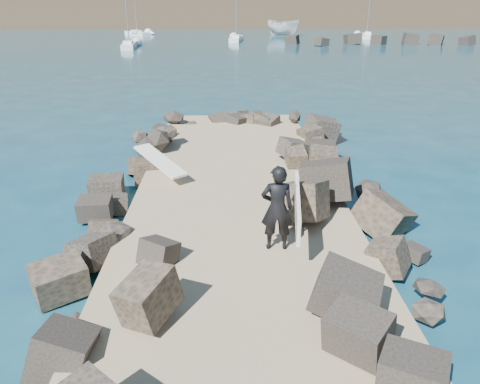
{
  "coord_description": "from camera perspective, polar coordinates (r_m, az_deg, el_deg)",
  "views": [
    {
      "loc": [
        -0.32,
        -11.59,
        5.9
      ],
      "look_at": [
        0.0,
        -1.0,
        1.5
      ],
      "focal_mm": 35.0,
      "sensor_mm": 36.0,
      "label": 1
    }
  ],
  "objects": [
    {
      "name": "riprap_left",
      "position": [
        11.73,
        -14.3,
        -5.62
      ],
      "size": [
        2.6,
        22.0,
        1.0
      ],
      "primitive_type": "cube",
      "color": "black",
      "rests_on": "ground"
    },
    {
      "name": "surfboard_resting",
      "position": [
        15.05,
        -9.7,
        3.36
      ],
      "size": [
        1.88,
        2.1,
        0.08
      ],
      "primitive_type": "cube",
      "rotation": [
        0.0,
        0.0,
        0.69
      ],
      "color": "silver",
      "rests_on": "riprap_left"
    },
    {
      "name": "jetty",
      "position": [
        11.11,
        0.16,
        -7.72
      ],
      "size": [
        6.0,
        26.0,
        0.6
      ],
      "primitive_type": "cube",
      "color": "#8C7759",
      "rests_on": "ground"
    },
    {
      "name": "sailboat_a",
      "position": [
        64.07,
        -13.35,
        17.0
      ],
      "size": [
        2.08,
        6.86,
        8.18
      ],
      "color": "white",
      "rests_on": "ground"
    },
    {
      "name": "sailboat_b",
      "position": [
        72.72,
        -0.46,
        18.16
      ],
      "size": [
        2.3,
        6.59,
        7.86
      ],
      "color": "white",
      "rests_on": "ground"
    },
    {
      "name": "riprap_right",
      "position": [
        11.89,
        14.25,
        -5.22
      ],
      "size": [
        2.6,
        22.0,
        1.0
      ],
      "primitive_type": "cube",
      "color": "black",
      "rests_on": "ground"
    },
    {
      "name": "sailboat_e",
      "position": [
        85.8,
        -12.43,
        18.34
      ],
      "size": [
        5.16,
        6.23,
        8.09
      ],
      "color": "white",
      "rests_on": "ground"
    },
    {
      "name": "boat_imported",
      "position": [
        83.93,
        5.32,
        19.34
      ],
      "size": [
        6.55,
        6.99,
        2.69
      ],
      "primitive_type": "imported",
      "rotation": [
        0.0,
        0.0,
        0.71
      ],
      "color": "silver",
      "rests_on": "ground"
    },
    {
      "name": "ground",
      "position": [
        13.01,
        -0.13,
        -4.42
      ],
      "size": [
        800.0,
        800.0,
        0.0
      ],
      "primitive_type": "plane",
      "color": "#0F384C",
      "rests_on": "ground"
    },
    {
      "name": "sailboat_f",
      "position": [
        113.7,
        15.78,
        18.96
      ],
      "size": [
        1.33,
        5.8,
        7.12
      ],
      "color": "white",
      "rests_on": "ground"
    },
    {
      "name": "sailboat_d",
      "position": [
        81.97,
        15.19,
        17.93
      ],
      "size": [
        2.72,
        5.94,
        7.13
      ],
      "color": "white",
      "rests_on": "ground"
    },
    {
      "name": "surfer_with_board",
      "position": [
        10.41,
        4.89,
        -1.92
      ],
      "size": [
        1.0,
        2.46,
        1.99
      ],
      "color": "black",
      "rests_on": "jetty"
    }
  ]
}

